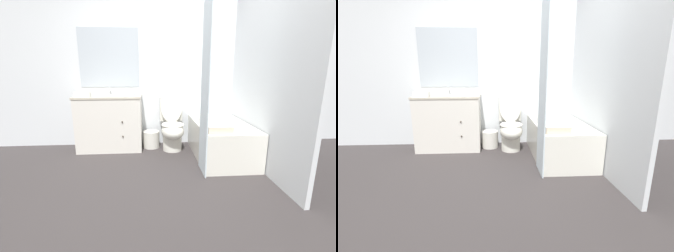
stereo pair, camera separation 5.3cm
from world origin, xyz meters
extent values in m
plane|color=#383333|center=(0.00, 0.00, 0.00)|extent=(14.00, 14.00, 0.00)
cube|color=silver|center=(0.00, 1.65, 1.25)|extent=(8.00, 0.05, 2.50)
cube|color=#B2BCC6|center=(-0.78, 1.62, 1.47)|extent=(0.96, 0.01, 0.93)
cube|color=silver|center=(1.32, 0.81, 1.25)|extent=(0.05, 2.62, 2.50)
cube|color=silver|center=(-0.78, 1.37, 0.43)|extent=(1.01, 0.50, 0.85)
cube|color=beige|center=(-0.78, 1.37, 0.87)|extent=(1.03, 0.52, 0.03)
cylinder|color=silver|center=(-0.78, 1.37, 0.83)|extent=(0.28, 0.28, 0.10)
sphere|color=#382D23|center=(-0.56, 1.11, 0.51)|extent=(0.02, 0.02, 0.02)
sphere|color=#382D23|center=(-0.56, 1.11, 0.28)|extent=(0.02, 0.02, 0.02)
cylinder|color=silver|center=(-0.78, 1.55, 0.90)|extent=(0.04, 0.04, 0.04)
cylinder|color=silver|center=(-0.78, 1.51, 0.96)|extent=(0.02, 0.11, 0.09)
cylinder|color=silver|center=(-0.84, 1.55, 0.90)|extent=(0.03, 0.03, 0.04)
cylinder|color=silver|center=(-0.73, 1.55, 0.90)|extent=(0.03, 0.03, 0.04)
cylinder|color=silver|center=(0.22, 1.23, 0.12)|extent=(0.31, 0.31, 0.24)
ellipsoid|color=silver|center=(0.22, 1.17, 0.34)|extent=(0.36, 0.50, 0.27)
torus|color=silver|center=(0.22, 1.17, 0.44)|extent=(0.36, 0.36, 0.04)
cube|color=silver|center=(0.22, 1.51, 0.64)|extent=(0.37, 0.18, 0.40)
ellipsoid|color=silver|center=(0.22, 1.40, 0.67)|extent=(0.34, 0.15, 0.46)
cube|color=silver|center=(0.91, 0.93, 0.26)|extent=(0.75, 1.38, 0.52)
cube|color=#A5A7A2|center=(0.91, 0.93, 0.51)|extent=(0.63, 1.26, 0.01)
cube|color=silver|center=(0.53, 0.38, 1.02)|extent=(0.01, 0.38, 2.03)
cylinder|color=silver|center=(-0.12, 1.40, 0.14)|extent=(0.28, 0.28, 0.28)
cube|color=silver|center=(-0.45, 1.39, 0.93)|extent=(0.15, 0.12, 0.09)
ellipsoid|color=white|center=(-0.45, 1.39, 0.98)|extent=(0.07, 0.04, 0.03)
cube|color=white|center=(-1.14, 1.26, 0.92)|extent=(0.22, 0.15, 0.07)
cube|color=beige|center=(0.72, 0.41, 0.56)|extent=(0.31, 0.21, 0.09)
camera|label=1|loc=(-0.11, -2.24, 1.27)|focal=24.00mm
camera|label=2|loc=(-0.06, -2.25, 1.27)|focal=24.00mm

